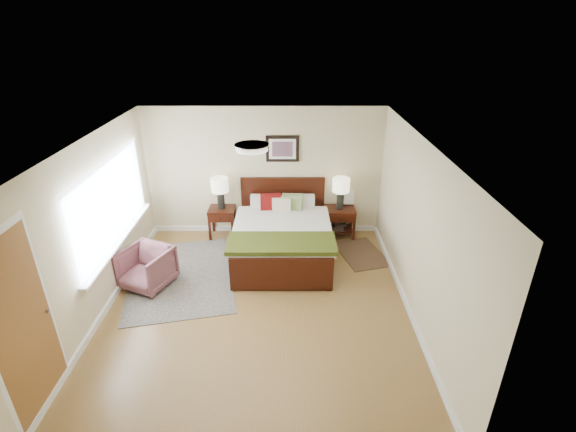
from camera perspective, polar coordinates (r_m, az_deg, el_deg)
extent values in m
plane|color=brown|center=(6.43, -4.14, -12.26)|extent=(5.00, 5.00, 0.00)
cube|color=#C7B890|center=(8.04, -3.25, 6.00)|extent=(4.50, 0.04, 2.50)
cube|color=#C7B890|center=(3.74, -7.44, -20.56)|extent=(4.50, 0.04, 2.50)
cube|color=#C7B890|center=(6.33, -25.28, -2.13)|extent=(0.04, 5.00, 2.50)
cube|color=#C7B890|center=(6.00, 17.43, -2.25)|extent=(0.04, 5.00, 2.50)
cube|color=white|center=(5.28, -4.99, 9.73)|extent=(4.50, 5.00, 0.02)
cube|color=silver|center=(6.84, -23.10, 1.68)|extent=(0.02, 2.72, 1.32)
cube|color=silver|center=(6.84, -22.98, 1.68)|extent=(0.01, 2.60, 1.20)
cube|color=silver|center=(7.08, -21.86, -2.98)|extent=(0.10, 2.72, 0.04)
cube|color=silver|center=(5.12, -32.54, -12.78)|extent=(0.01, 1.00, 2.18)
cube|color=brown|center=(5.14, -32.34, -13.15)|extent=(0.01, 0.90, 2.10)
cylinder|color=#999999|center=(5.41, -30.00, -11.21)|extent=(0.04, 0.04, 0.04)
cylinder|color=white|center=(5.29, -4.98, 9.31)|extent=(0.40, 0.40, 0.07)
cylinder|color=beige|center=(5.28, -4.99, 9.67)|extent=(0.44, 0.44, 0.01)
cube|color=black|center=(8.23, -0.72, 1.57)|extent=(1.62, 0.06, 1.14)
cube|color=black|center=(6.57, -0.91, -7.99)|extent=(1.62, 0.06, 0.57)
cube|color=black|center=(7.48, -6.72, -3.48)|extent=(0.06, 2.03, 0.18)
cube|color=black|center=(7.46, 5.15, -3.49)|extent=(0.06, 2.03, 0.18)
cube|color=beige|center=(7.37, -0.80, -2.60)|extent=(1.52, 2.01, 0.22)
cube|color=beige|center=(7.21, -0.82, -1.91)|extent=(1.70, 1.78, 0.10)
cube|color=#3C4012|center=(6.69, -0.89, -3.75)|extent=(1.74, 0.70, 0.07)
cube|color=beige|center=(7.96, -3.30, 1.93)|extent=(0.51, 0.18, 0.26)
cube|color=beige|center=(7.95, 1.81, 1.94)|extent=(0.51, 0.18, 0.26)
cube|color=#5D0A0A|center=(7.83, -2.39, 1.86)|extent=(0.40, 0.17, 0.32)
cube|color=olive|center=(7.82, 0.58, 1.86)|extent=(0.39, 0.16, 0.32)
cube|color=beige|center=(7.76, -0.91, 1.48)|extent=(0.35, 0.13, 0.28)
cube|color=black|center=(7.86, -0.76, 9.18)|extent=(0.62, 0.03, 0.50)
cube|color=silver|center=(7.84, -0.76, 9.14)|extent=(0.50, 0.01, 0.38)
cube|color=#A52D23|center=(7.83, -0.77, 9.12)|extent=(0.38, 0.01, 0.28)
cube|color=black|center=(8.17, -9.06, 0.89)|extent=(0.50, 0.45, 0.05)
cube|color=black|center=(8.16, -10.64, -1.57)|extent=(0.05, 0.05, 0.55)
cube|color=black|center=(8.09, -7.58, -1.58)|extent=(0.05, 0.05, 0.55)
cube|color=black|center=(8.50, -10.20, -0.37)|extent=(0.05, 0.05, 0.55)
cube|color=black|center=(8.44, -7.26, -0.38)|extent=(0.05, 0.05, 0.55)
cube|color=black|center=(8.02, -9.23, -0.38)|extent=(0.44, 0.03, 0.14)
cube|color=black|center=(8.13, 7.07, 0.87)|extent=(0.60, 0.45, 0.05)
cube|color=black|center=(8.06, 5.22, -1.59)|extent=(0.05, 0.05, 0.55)
cube|color=black|center=(8.12, 9.00, -1.58)|extent=(0.05, 0.05, 0.55)
cube|color=black|center=(8.40, 5.01, -0.39)|extent=(0.05, 0.05, 0.55)
cube|color=black|center=(8.46, 8.63, -0.39)|extent=(0.05, 0.05, 0.55)
cube|color=black|center=(7.99, 7.20, -0.40)|extent=(0.54, 0.03, 0.14)
cube|color=black|center=(8.32, 6.92, -1.80)|extent=(0.54, 0.39, 0.03)
cube|color=black|center=(8.30, 6.93, -1.61)|extent=(0.22, 0.28, 0.03)
cube|color=black|center=(8.29, 6.94, -1.40)|extent=(0.22, 0.28, 0.03)
cube|color=black|center=(8.27, 6.96, -1.18)|extent=(0.22, 0.28, 0.03)
cube|color=black|center=(8.26, 6.97, -0.97)|extent=(0.22, 0.28, 0.03)
cube|color=black|center=(8.24, 6.98, -0.75)|extent=(0.22, 0.28, 0.03)
cube|color=black|center=(8.22, 6.99, -0.53)|extent=(0.22, 0.28, 0.03)
cylinder|color=black|center=(8.09, -9.15, 2.11)|extent=(0.14, 0.14, 0.32)
cylinder|color=black|center=(8.02, -9.24, 3.29)|extent=(0.02, 0.02, 0.06)
cylinder|color=beige|center=(7.97, -9.31, 4.22)|extent=(0.33, 0.33, 0.26)
cylinder|color=black|center=(8.05, 7.15, 2.10)|extent=(0.14, 0.14, 0.32)
cylinder|color=black|center=(7.98, 7.22, 3.29)|extent=(0.02, 0.02, 0.06)
cylinder|color=beige|center=(7.93, 7.27, 4.22)|extent=(0.33, 0.33, 0.26)
imported|color=brown|center=(7.05, -18.78, -6.73)|extent=(0.93, 0.94, 0.66)
cube|color=#0C1C3E|center=(7.29, -14.47, -7.97)|extent=(2.10, 2.63, 0.01)
cube|color=black|center=(7.81, 9.97, -5.07)|extent=(1.00, 1.25, 0.01)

